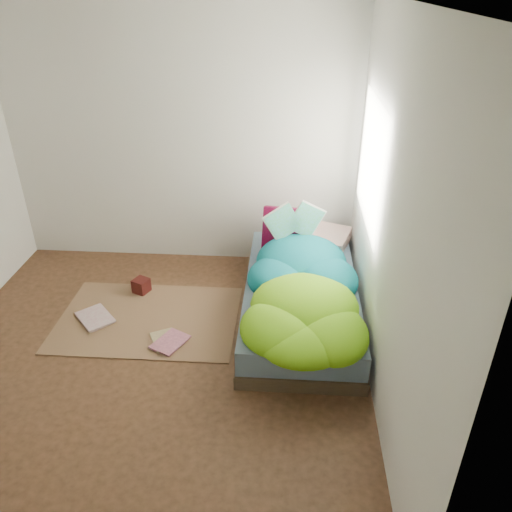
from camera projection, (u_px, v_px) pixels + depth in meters
The scene contains 12 objects.
ground at pixel (149, 361), 4.04m from camera, with size 3.50×3.50×0.00m, color #3B2716.
room_walls at pixel (125, 169), 3.24m from camera, with size 3.54×3.54×2.62m.
bed at pixel (300, 299), 4.51m from camera, with size 1.00×2.00×0.34m.
duvet at pixel (302, 280), 4.15m from camera, with size 0.96×1.84×0.34m, color #075D70, non-canonical shape.
rug at pixel (148, 319), 4.52m from camera, with size 1.60×1.10×0.01m, color brown.
pillow_floral at pixel (321, 236), 5.08m from camera, with size 0.56×0.35×0.12m, color beige.
pillow_magenta at pixel (285, 229), 4.87m from camera, with size 0.43×0.13×0.43m, color #54051F.
open_book at pixel (295, 212), 4.58m from camera, with size 0.48×0.10×0.29m, color green, non-canonical shape.
wooden_box at pixel (141, 286), 4.86m from camera, with size 0.14×0.14×0.14m, color #330D0B.
floor_book_a at pixel (82, 323), 4.43m from camera, with size 0.25×0.35×0.03m, color beige.
floor_book_b at pixel (160, 338), 4.25m from camera, with size 0.22×0.30×0.03m, color #CA7489.
floor_book_c at pixel (153, 344), 4.19m from camera, with size 0.20×0.28×0.02m, color tan.
Camera 1 is at (1.08, -3.02, 2.73)m, focal length 35.00 mm.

